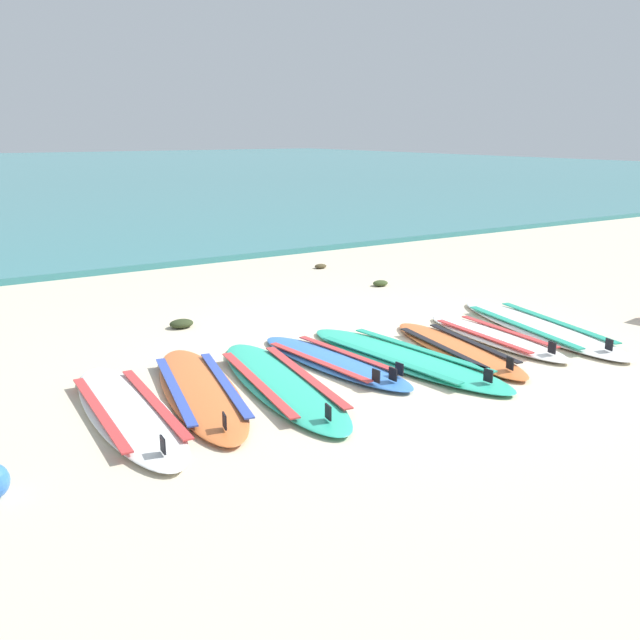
# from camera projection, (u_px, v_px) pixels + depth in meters

# --- Properties ---
(ground_plane) EXTENTS (80.00, 80.00, 0.00)m
(ground_plane) POSITION_uv_depth(u_px,v_px,m) (379.00, 350.00, 6.87)
(ground_plane) COLOR beige
(surfboard_0) EXTENTS (0.71, 2.31, 0.18)m
(surfboard_0) POSITION_uv_depth(u_px,v_px,m) (128.00, 411.00, 5.29)
(surfboard_0) COLOR white
(surfboard_0) RESTS_ON ground
(surfboard_1) EXTENTS (1.05, 2.36, 0.18)m
(surfboard_1) POSITION_uv_depth(u_px,v_px,m) (200.00, 390.00, 5.72)
(surfboard_1) COLOR orange
(surfboard_1) RESTS_ON ground
(surfboard_2) EXTENTS (0.94, 2.45, 0.18)m
(surfboard_2) POSITION_uv_depth(u_px,v_px,m) (281.00, 383.00, 5.88)
(surfboard_2) COLOR #2DB793
(surfboard_2) RESTS_ON ground
(surfboard_3) EXTENTS (0.71, 2.03, 0.18)m
(surfboard_3) POSITION_uv_depth(u_px,v_px,m) (333.00, 361.00, 6.43)
(surfboard_3) COLOR #3875CC
(surfboard_3) RESTS_ON ground
(surfboard_4) EXTENTS (0.89, 2.52, 0.18)m
(surfboard_4) POSITION_uv_depth(u_px,v_px,m) (404.00, 358.00, 6.53)
(surfboard_4) COLOR #2DB793
(surfboard_4) RESTS_ON ground
(surfboard_5) EXTENTS (0.79, 2.06, 0.18)m
(surfboard_5) POSITION_uv_depth(u_px,v_px,m) (457.00, 348.00, 6.81)
(surfboard_5) COLOR orange
(surfboard_5) RESTS_ON ground
(surfboard_6) EXTENTS (0.59, 1.95, 0.18)m
(surfboard_6) POSITION_uv_depth(u_px,v_px,m) (495.00, 337.00, 7.19)
(surfboard_6) COLOR white
(surfboard_6) RESTS_ON ground
(surfboard_7) EXTENTS (1.09, 2.63, 0.18)m
(surfboard_7) POSITION_uv_depth(u_px,v_px,m) (539.00, 327.00, 7.54)
(surfboard_7) COLOR white
(surfboard_7) RESTS_ON ground
(seaweed_clump_near_shoreline) EXTENTS (0.22, 0.18, 0.08)m
(seaweed_clump_near_shoreline) POSITION_uv_depth(u_px,v_px,m) (380.00, 283.00, 9.70)
(seaweed_clump_near_shoreline) COLOR #384723
(seaweed_clump_near_shoreline) RESTS_ON ground
(seaweed_clump_mid_sand) EXTENTS (0.20, 0.16, 0.07)m
(seaweed_clump_mid_sand) POSITION_uv_depth(u_px,v_px,m) (321.00, 266.00, 10.94)
(seaweed_clump_mid_sand) COLOR #4C4228
(seaweed_clump_mid_sand) RESTS_ON ground
(seaweed_clump_by_the_boards) EXTENTS (0.26, 0.21, 0.09)m
(seaweed_clump_by_the_boards) POSITION_uv_depth(u_px,v_px,m) (181.00, 324.00, 7.65)
(seaweed_clump_by_the_boards) COLOR #2D381E
(seaweed_clump_by_the_boards) RESTS_ON ground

